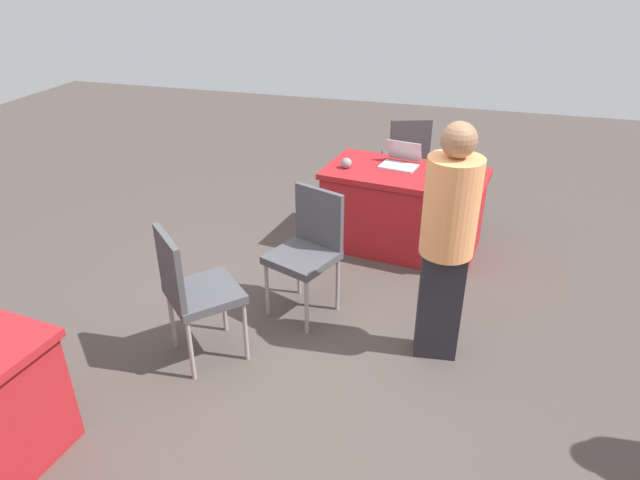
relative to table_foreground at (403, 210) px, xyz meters
name	(u,v)px	position (x,y,z in m)	size (l,w,h in m)	color
ground_plane	(287,363)	(0.48, 1.88, -0.38)	(14.40, 14.40, 0.00)	#4C423D
table_foreground	(403,210)	(0.00, 0.00, 0.00)	(1.49, 0.93, 0.75)	#AD1E23
chair_near_front	(193,287)	(1.07, 1.97, 0.19)	(0.62, 0.62, 0.97)	#9E9993
chair_tucked_left	(308,245)	(0.53, 1.21, 0.18)	(0.57, 0.57, 0.96)	#9E9993
chair_tucked_right	(407,155)	(0.13, -1.01, 0.18)	(0.56, 0.56, 0.97)	#9E9993
person_presenter	(447,236)	(-0.47, 1.47, 0.53)	(0.38, 0.38, 1.64)	#26262D
laptop_silver	(400,161)	(0.07, -0.13, 0.41)	(0.36, 0.34, 0.21)	silver
yarn_ball	(346,163)	(0.52, 0.07, 0.42)	(0.09, 0.09, 0.09)	gray
scissors_red	(461,176)	(-0.47, -0.01, 0.38)	(0.18, 0.04, 0.01)	red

